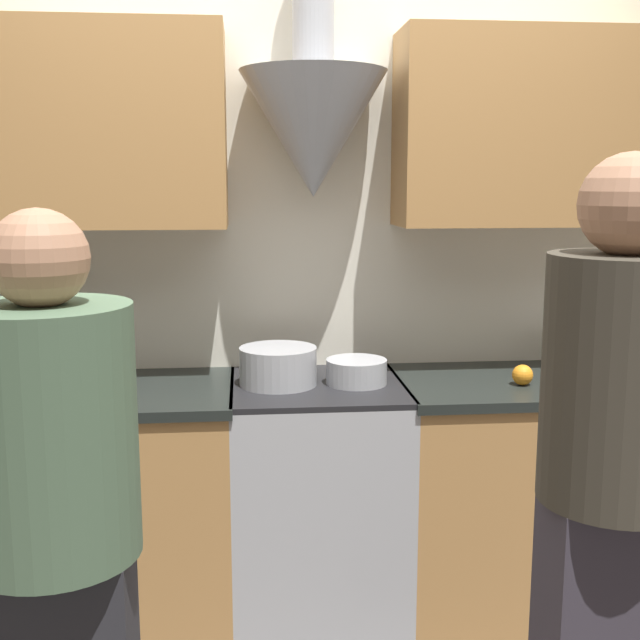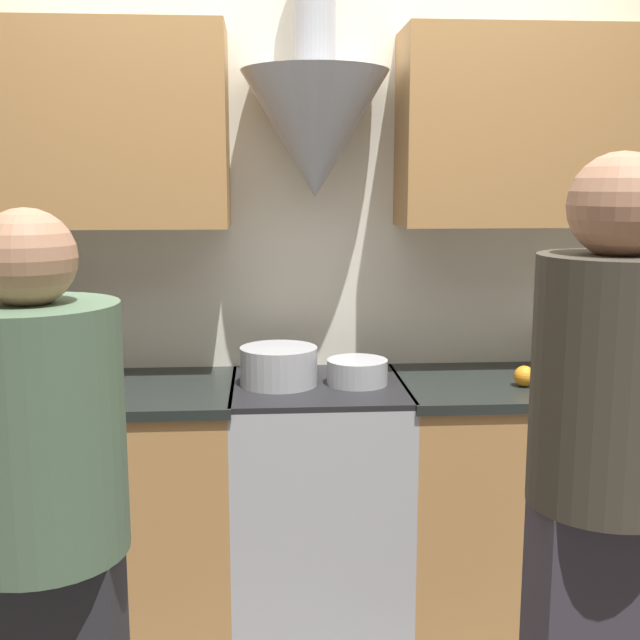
{
  "view_description": "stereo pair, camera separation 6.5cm",
  "coord_description": "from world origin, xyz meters",
  "px_view_note": "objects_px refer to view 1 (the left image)",
  "views": [
    {
      "loc": [
        -0.26,
        -2.43,
        1.61
      ],
      "look_at": [
        0.0,
        0.25,
        1.15
      ],
      "focal_mm": 45.0,
      "sensor_mm": 36.0,
      "label": 1
    },
    {
      "loc": [
        -0.19,
        -2.44,
        1.61
      ],
      "look_at": [
        0.0,
        0.25,
        1.15
      ],
      "focal_mm": 45.0,
      "sensor_mm": 36.0,
      "label": 2
    }
  ],
  "objects_px": {
    "wine_bottle_4": "(15,349)",
    "orange_fruit": "(523,375)",
    "mixing_bowl": "(356,372)",
    "person_foreground_left": "(57,558)",
    "stock_pot": "(278,366)",
    "person_foreground_right": "(612,505)",
    "stove_range": "(317,501)",
    "saucepan": "(575,362)",
    "wine_bottle_5": "(43,353)"
  },
  "relations": [
    {
      "from": "orange_fruit",
      "to": "person_foreground_left",
      "type": "distance_m",
      "value": 1.78
    },
    {
      "from": "orange_fruit",
      "to": "person_foreground_left",
      "type": "xyz_separation_m",
      "value": [
        -1.37,
        -1.13,
        -0.07
      ]
    },
    {
      "from": "mixing_bowl",
      "to": "person_foreground_right",
      "type": "relative_size",
      "value": 0.13
    },
    {
      "from": "mixing_bowl",
      "to": "person_foreground_right",
      "type": "bearing_deg",
      "value": -72.85
    },
    {
      "from": "person_foreground_left",
      "to": "person_foreground_right",
      "type": "xyz_separation_m",
      "value": [
        1.16,
        -0.01,
        0.07
      ]
    },
    {
      "from": "stove_range",
      "to": "person_foreground_left",
      "type": "distance_m",
      "value": 1.44
    },
    {
      "from": "wine_bottle_4",
      "to": "person_foreground_left",
      "type": "bearing_deg",
      "value": -71.91
    },
    {
      "from": "stove_range",
      "to": "stock_pot",
      "type": "height_order",
      "value": "stock_pot"
    },
    {
      "from": "wine_bottle_4",
      "to": "person_foreground_right",
      "type": "height_order",
      "value": "person_foreground_right"
    },
    {
      "from": "orange_fruit",
      "to": "person_foreground_right",
      "type": "relative_size",
      "value": 0.04
    },
    {
      "from": "stock_pot",
      "to": "saucepan",
      "type": "relative_size",
      "value": 1.45
    },
    {
      "from": "stove_range",
      "to": "person_foreground_left",
      "type": "xyz_separation_m",
      "value": [
        -0.64,
        -1.22,
        0.41
      ]
    },
    {
      "from": "mixing_bowl",
      "to": "orange_fruit",
      "type": "distance_m",
      "value": 0.59
    },
    {
      "from": "stock_pot",
      "to": "saucepan",
      "type": "distance_m",
      "value": 1.12
    },
    {
      "from": "person_foreground_right",
      "to": "saucepan",
      "type": "bearing_deg",
      "value": 70.3
    },
    {
      "from": "wine_bottle_5",
      "to": "mixing_bowl",
      "type": "xyz_separation_m",
      "value": [
        1.1,
        -0.06,
        -0.08
      ]
    },
    {
      "from": "orange_fruit",
      "to": "saucepan",
      "type": "height_order",
      "value": "saucepan"
    },
    {
      "from": "stove_range",
      "to": "wine_bottle_4",
      "type": "distance_m",
      "value": 1.2
    },
    {
      "from": "wine_bottle_4",
      "to": "wine_bottle_5",
      "type": "distance_m",
      "value": 0.09
    },
    {
      "from": "wine_bottle_5",
      "to": "stock_pot",
      "type": "xyz_separation_m",
      "value": [
        0.82,
        -0.05,
        -0.06
      ]
    },
    {
      "from": "mixing_bowl",
      "to": "orange_fruit",
      "type": "relative_size",
      "value": 2.94
    },
    {
      "from": "mixing_bowl",
      "to": "person_foreground_left",
      "type": "bearing_deg",
      "value": -122.94
    },
    {
      "from": "wine_bottle_5",
      "to": "person_foreground_right",
      "type": "xyz_separation_m",
      "value": [
        1.48,
        -1.28,
        -0.09
      ]
    },
    {
      "from": "orange_fruit",
      "to": "person_foreground_left",
      "type": "height_order",
      "value": "person_foreground_left"
    },
    {
      "from": "stock_pot",
      "to": "person_foreground_right",
      "type": "distance_m",
      "value": 1.4
    },
    {
      "from": "mixing_bowl",
      "to": "stock_pot",
      "type": "bearing_deg",
      "value": 177.59
    },
    {
      "from": "stock_pot",
      "to": "wine_bottle_4",
      "type": "bearing_deg",
      "value": 178.42
    },
    {
      "from": "wine_bottle_5",
      "to": "person_foreground_left",
      "type": "bearing_deg",
      "value": -75.93
    },
    {
      "from": "wine_bottle_4",
      "to": "orange_fruit",
      "type": "xyz_separation_m",
      "value": [
        1.78,
        -0.11,
        -0.11
      ]
    },
    {
      "from": "wine_bottle_4",
      "to": "person_foreground_right",
      "type": "distance_m",
      "value": 2.02
    },
    {
      "from": "person_foreground_right",
      "to": "wine_bottle_5",
      "type": "bearing_deg",
      "value": 139.14
    },
    {
      "from": "mixing_bowl",
      "to": "person_foreground_right",
      "type": "distance_m",
      "value": 1.28
    },
    {
      "from": "mixing_bowl",
      "to": "saucepan",
      "type": "relative_size",
      "value": 1.14
    },
    {
      "from": "orange_fruit",
      "to": "person_foreground_right",
      "type": "bearing_deg",
      "value": -100.32
    },
    {
      "from": "person_foreground_right",
      "to": "person_foreground_left",
      "type": "bearing_deg",
      "value": 179.38
    },
    {
      "from": "wine_bottle_4",
      "to": "orange_fruit",
      "type": "height_order",
      "value": "wine_bottle_4"
    },
    {
      "from": "wine_bottle_4",
      "to": "saucepan",
      "type": "relative_size",
      "value": 1.9
    },
    {
      "from": "stove_range",
      "to": "stock_pot",
      "type": "xyz_separation_m",
      "value": [
        -0.14,
        0.0,
        0.51
      ]
    },
    {
      "from": "wine_bottle_5",
      "to": "person_foreground_left",
      "type": "distance_m",
      "value": 1.32
    },
    {
      "from": "stock_pot",
      "to": "saucepan",
      "type": "xyz_separation_m",
      "value": [
        1.12,
        0.06,
        -0.02
      ]
    },
    {
      "from": "stock_pot",
      "to": "person_foreground_left",
      "type": "relative_size",
      "value": 0.18
    },
    {
      "from": "stove_range",
      "to": "saucepan",
      "type": "height_order",
      "value": "saucepan"
    },
    {
      "from": "person_foreground_right",
      "to": "mixing_bowl",
      "type": "bearing_deg",
      "value": 107.15
    },
    {
      "from": "orange_fruit",
      "to": "wine_bottle_4",
      "type": "bearing_deg",
      "value": 176.33
    },
    {
      "from": "saucepan",
      "to": "person_foreground_left",
      "type": "relative_size",
      "value": 0.12
    },
    {
      "from": "wine_bottle_4",
      "to": "stove_range",
      "type": "bearing_deg",
      "value": -1.42
    },
    {
      "from": "saucepan",
      "to": "person_foreground_right",
      "type": "relative_size",
      "value": 0.11
    },
    {
      "from": "stock_pot",
      "to": "person_foreground_left",
      "type": "distance_m",
      "value": 1.33
    },
    {
      "from": "wine_bottle_5",
      "to": "person_foreground_right",
      "type": "distance_m",
      "value": 1.96
    },
    {
      "from": "saucepan",
      "to": "person_foreground_right",
      "type": "xyz_separation_m",
      "value": [
        -0.46,
        -1.29,
        -0.01
      ]
    }
  ]
}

